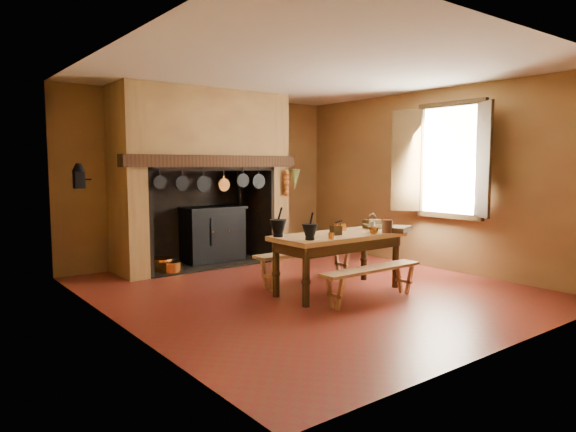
% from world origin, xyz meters
% --- Properties ---
extents(floor, '(5.50, 5.50, 0.00)m').
position_xyz_m(floor, '(0.00, 0.00, 0.00)').
color(floor, maroon).
rests_on(floor, ground).
extents(ceiling, '(5.50, 5.50, 0.00)m').
position_xyz_m(ceiling, '(0.00, 0.00, 2.80)').
color(ceiling, silver).
rests_on(ceiling, back_wall).
extents(back_wall, '(5.00, 0.02, 2.80)m').
position_xyz_m(back_wall, '(0.00, 2.75, 1.40)').
color(back_wall, olive).
rests_on(back_wall, floor).
extents(wall_left, '(0.02, 5.50, 2.80)m').
position_xyz_m(wall_left, '(-2.50, 0.00, 1.40)').
color(wall_left, olive).
rests_on(wall_left, floor).
extents(wall_right, '(0.02, 5.50, 2.80)m').
position_xyz_m(wall_right, '(2.50, 0.00, 1.40)').
color(wall_right, olive).
rests_on(wall_right, floor).
extents(wall_front, '(5.00, 0.02, 2.80)m').
position_xyz_m(wall_front, '(0.00, -2.75, 1.40)').
color(wall_front, olive).
rests_on(wall_front, floor).
extents(chimney_breast, '(2.95, 0.96, 2.80)m').
position_xyz_m(chimney_breast, '(-0.30, 2.31, 1.81)').
color(chimney_breast, olive).
rests_on(chimney_breast, floor).
extents(iron_range, '(1.12, 0.55, 1.60)m').
position_xyz_m(iron_range, '(-0.04, 2.45, 0.48)').
color(iron_range, black).
rests_on(iron_range, floor).
extents(hearth_pans, '(0.51, 0.62, 0.20)m').
position_xyz_m(hearth_pans, '(-1.05, 2.22, 0.09)').
color(hearth_pans, orange).
rests_on(hearth_pans, floor).
extents(hanging_pans, '(1.92, 0.29, 0.27)m').
position_xyz_m(hanging_pans, '(-0.34, 1.81, 1.36)').
color(hanging_pans, black).
rests_on(hanging_pans, chimney_breast).
extents(onion_string, '(0.12, 0.10, 0.46)m').
position_xyz_m(onion_string, '(1.00, 1.79, 1.33)').
color(onion_string, '#9C571C').
rests_on(onion_string, chimney_breast).
extents(herb_bunch, '(0.20, 0.20, 0.35)m').
position_xyz_m(herb_bunch, '(1.18, 1.79, 1.38)').
color(herb_bunch, '#535B2B').
rests_on(herb_bunch, chimney_breast).
extents(window, '(0.39, 1.75, 1.76)m').
position_xyz_m(window, '(2.35, -0.40, 1.70)').
color(window, white).
rests_on(window, wall_right).
extents(wall_coffee_mill, '(0.23, 0.16, 0.31)m').
position_xyz_m(wall_coffee_mill, '(-2.42, 1.55, 1.52)').
color(wall_coffee_mill, black).
rests_on(wall_coffee_mill, wall_left).
extents(work_table, '(1.74, 0.77, 0.76)m').
position_xyz_m(work_table, '(0.22, -0.33, 0.64)').
color(work_table, '#A67F4C').
rests_on(work_table, floor).
extents(bench_front, '(1.47, 0.26, 0.41)m').
position_xyz_m(bench_front, '(0.22, -0.92, 0.31)').
color(bench_front, '#A67F4C').
rests_on(bench_front, floor).
extents(bench_back, '(1.62, 0.28, 0.46)m').
position_xyz_m(bench_back, '(0.22, 0.30, 0.34)').
color(bench_back, '#A67F4C').
rests_on(bench_back, floor).
extents(mortar_large, '(0.21, 0.21, 0.36)m').
position_xyz_m(mortar_large, '(-0.55, -0.08, 0.87)').
color(mortar_large, black).
rests_on(mortar_large, work_table).
extents(mortar_small, '(0.19, 0.19, 0.32)m').
position_xyz_m(mortar_small, '(-0.42, -0.53, 0.86)').
color(mortar_small, black).
rests_on(mortar_small, work_table).
extents(coffee_grinder, '(0.17, 0.13, 0.18)m').
position_xyz_m(coffee_grinder, '(0.12, -0.39, 0.82)').
color(coffee_grinder, '#31210F').
rests_on(coffee_grinder, work_table).
extents(brass_mug_a, '(0.08, 0.08, 0.08)m').
position_xyz_m(brass_mug_a, '(-0.19, -0.64, 0.80)').
color(brass_mug_a, orange).
rests_on(brass_mug_a, work_table).
extents(brass_mug_b, '(0.11, 0.11, 0.10)m').
position_xyz_m(brass_mug_b, '(0.50, -0.13, 0.80)').
color(brass_mug_b, orange).
rests_on(brass_mug_b, work_table).
extents(mixing_bowl, '(0.37, 0.37, 0.07)m').
position_xyz_m(mixing_bowl, '(0.99, -0.23, 0.79)').
color(mixing_bowl, '#B6AB8C').
rests_on(mixing_bowl, work_table).
extents(stoneware_crock, '(0.14, 0.14, 0.17)m').
position_xyz_m(stoneware_crock, '(0.79, -0.64, 0.84)').
color(stoneware_crock, '#563220').
rests_on(stoneware_crock, work_table).
extents(glass_jar, '(0.10, 0.10, 0.14)m').
position_xyz_m(glass_jar, '(0.65, -0.50, 0.83)').
color(glass_jar, beige).
rests_on(glass_jar, work_table).
extents(wicker_basket, '(0.22, 0.16, 0.21)m').
position_xyz_m(wicker_basket, '(0.99, -0.19, 0.82)').
color(wicker_basket, '#492F16').
rests_on(wicker_basket, work_table).
extents(wooden_tray, '(0.47, 0.41, 0.07)m').
position_xyz_m(wooden_tray, '(0.99, -0.64, 0.79)').
color(wooden_tray, '#31210F').
rests_on(wooden_tray, work_table).
extents(brass_cup, '(0.15, 0.15, 0.09)m').
position_xyz_m(brass_cup, '(0.55, -0.62, 0.80)').
color(brass_cup, orange).
rests_on(brass_cup, work_table).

